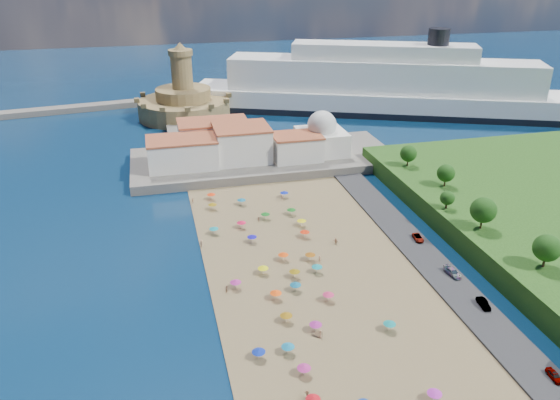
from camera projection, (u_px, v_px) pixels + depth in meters
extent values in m
plane|color=#071938|center=(289.00, 279.00, 123.05)|extent=(700.00, 700.00, 0.00)
cube|color=#59544C|center=(264.00, 159.00, 189.08)|extent=(90.00, 36.00, 3.00)
cube|color=#59544C|center=(191.00, 135.00, 215.40)|extent=(18.00, 70.00, 2.40)
cube|color=silver|center=(182.00, 153.00, 177.03)|extent=(22.00, 14.00, 9.00)
cube|color=silver|center=(242.00, 144.00, 182.68)|extent=(18.00, 16.00, 11.00)
cube|color=silver|center=(297.00, 148.00, 183.64)|extent=(16.00, 12.00, 8.00)
cube|color=silver|center=(213.00, 136.00, 191.77)|extent=(24.00, 14.00, 10.00)
cube|color=silver|center=(321.00, 142.00, 189.32)|extent=(16.00, 16.00, 8.00)
sphere|color=silver|center=(322.00, 125.00, 186.83)|extent=(10.00, 10.00, 10.00)
cylinder|color=silver|center=(322.00, 114.00, 185.25)|extent=(1.20, 1.20, 1.60)
cylinder|color=#97814B|center=(184.00, 108.00, 240.75)|extent=(40.00, 40.00, 8.00)
cylinder|color=#97814B|center=(183.00, 94.00, 238.04)|extent=(24.00, 24.00, 5.00)
cylinder|color=#97814B|center=(182.00, 72.00, 234.09)|extent=(9.00, 9.00, 14.00)
cylinder|color=#97814B|center=(180.00, 53.00, 230.68)|extent=(10.40, 10.40, 2.40)
cone|color=#97814B|center=(180.00, 46.00, 229.55)|extent=(6.00, 6.00, 3.00)
cube|color=black|center=(379.00, 109.00, 249.12)|extent=(168.27, 88.56, 2.76)
cube|color=white|center=(380.00, 101.00, 247.57)|extent=(167.20, 87.81, 10.23)
cube|color=white|center=(382.00, 75.00, 242.60)|extent=(133.93, 70.67, 13.64)
cube|color=white|center=(384.00, 52.00, 238.35)|extent=(79.63, 44.90, 6.82)
cylinder|color=black|center=(439.00, 37.00, 232.41)|extent=(9.09, 9.09, 6.82)
cylinder|color=gray|center=(263.00, 271.00, 123.84)|extent=(0.07, 0.07, 2.00)
cone|color=yellow|center=(263.00, 267.00, 123.46)|extent=(2.50, 2.50, 0.60)
cylinder|color=gray|center=(265.00, 216.00, 149.19)|extent=(0.07, 0.07, 2.00)
cone|color=#12651A|center=(265.00, 213.00, 148.82)|extent=(2.50, 2.50, 0.60)
cylinder|color=gray|center=(214.00, 231.00, 141.38)|extent=(0.07, 0.07, 2.00)
cone|color=#0F828C|center=(214.00, 228.00, 141.00)|extent=(2.50, 2.50, 0.60)
cylinder|color=gray|center=(259.00, 354.00, 98.07)|extent=(0.07, 0.07, 2.00)
cone|color=#0B2397|center=(259.00, 351.00, 97.70)|extent=(2.50, 2.50, 0.60)
cylinder|color=gray|center=(252.00, 239.00, 137.37)|extent=(0.07, 0.07, 2.00)
cone|color=#150DAE|center=(252.00, 236.00, 137.00)|extent=(2.50, 2.50, 0.60)
cylinder|color=gray|center=(236.00, 285.00, 118.60)|extent=(0.07, 0.07, 2.00)
cone|color=#AA2482|center=(236.00, 281.00, 118.23)|extent=(2.50, 2.50, 0.60)
cylinder|color=gray|center=(242.00, 202.00, 157.66)|extent=(0.07, 0.07, 2.00)
cone|color=#0E6087|center=(241.00, 199.00, 157.29)|extent=(2.50, 2.50, 0.60)
cylinder|color=gray|center=(286.00, 318.00, 107.81)|extent=(0.07, 0.07, 2.00)
cone|color=#8C600C|center=(286.00, 314.00, 107.44)|extent=(2.50, 2.50, 0.60)
cylinder|color=gray|center=(305.00, 234.00, 139.75)|extent=(0.07, 0.07, 2.00)
cone|color=red|center=(305.00, 231.00, 139.37)|extent=(2.50, 2.50, 0.60)
cylinder|color=gray|center=(291.00, 212.00, 151.68)|extent=(0.07, 0.07, 2.00)
cone|color=#12651A|center=(291.00, 209.00, 151.31)|extent=(2.50, 2.50, 0.60)
cylinder|color=gray|center=(317.00, 269.00, 124.38)|extent=(0.07, 0.07, 2.00)
cone|color=#0F828B|center=(317.00, 266.00, 124.00)|extent=(2.50, 2.50, 0.60)
cylinder|color=gray|center=(288.00, 349.00, 99.35)|extent=(0.07, 0.07, 2.00)
cone|color=#106F97|center=(288.00, 345.00, 98.97)|extent=(2.50, 2.50, 0.60)
cylinder|color=gray|center=(304.00, 371.00, 94.30)|extent=(0.07, 0.07, 2.00)
cone|color=#AC2578|center=(304.00, 367.00, 93.92)|extent=(2.50, 2.50, 0.60)
cone|color=red|center=(313.00, 398.00, 87.38)|extent=(2.50, 2.50, 0.60)
cylinder|color=gray|center=(310.00, 257.00, 129.33)|extent=(0.07, 0.07, 2.00)
cone|color=#8F4D0D|center=(310.00, 254.00, 128.96)|extent=(2.50, 2.50, 0.60)
cylinder|color=gray|center=(213.00, 207.00, 154.78)|extent=(0.07, 0.07, 2.00)
cone|color=#92710D|center=(212.00, 204.00, 154.40)|extent=(2.50, 2.50, 0.60)
cylinder|color=gray|center=(211.00, 196.00, 161.19)|extent=(0.07, 0.07, 2.00)
cone|color=#F5340A|center=(211.00, 194.00, 160.82)|extent=(2.50, 2.50, 0.60)
cylinder|color=gray|center=(241.00, 225.00, 144.50)|extent=(0.07, 0.07, 2.00)
cone|color=red|center=(241.00, 222.00, 144.13)|extent=(2.50, 2.50, 0.60)
cylinder|color=gray|center=(434.00, 396.00, 88.88)|extent=(0.07, 0.07, 2.00)
cone|color=#B226B1|center=(435.00, 392.00, 88.51)|extent=(2.50, 2.50, 0.60)
cylinder|color=gray|center=(389.00, 326.00, 105.42)|extent=(0.07, 0.07, 2.00)
cone|color=#0D7B7C|center=(390.00, 323.00, 105.04)|extent=(2.50, 2.50, 0.60)
cylinder|color=gray|center=(295.00, 287.00, 117.67)|extent=(0.07, 0.07, 2.00)
cone|color=#0D597D|center=(295.00, 284.00, 117.30)|extent=(2.50, 2.50, 0.60)
cylinder|color=gray|center=(316.00, 327.00, 105.21)|extent=(0.07, 0.07, 2.00)
cone|color=#9E2182|center=(316.00, 323.00, 104.84)|extent=(2.50, 2.50, 0.60)
cylinder|color=gray|center=(284.00, 195.00, 162.38)|extent=(0.07, 0.07, 2.00)
cone|color=#0D20AE|center=(284.00, 192.00, 162.01)|extent=(2.50, 2.50, 0.60)
cylinder|color=gray|center=(276.00, 295.00, 114.88)|extent=(0.07, 0.07, 2.00)
cone|color=#FF4D0B|center=(276.00, 292.00, 114.51)|extent=(2.50, 2.50, 0.60)
cylinder|color=gray|center=(302.00, 223.00, 145.54)|extent=(0.07, 0.07, 2.00)
cone|color=yellow|center=(302.00, 220.00, 145.17)|extent=(2.50, 2.50, 0.60)
cylinder|color=gray|center=(295.00, 274.00, 122.56)|extent=(0.07, 0.07, 2.00)
cone|color=#81650B|center=(295.00, 270.00, 122.19)|extent=(2.50, 2.50, 0.60)
cylinder|color=gray|center=(283.00, 257.00, 129.30)|extent=(0.07, 0.07, 2.00)
cone|color=#F3470A|center=(283.00, 254.00, 128.93)|extent=(2.50, 2.50, 0.60)
cylinder|color=gray|center=(328.00, 297.00, 114.32)|extent=(0.07, 0.07, 2.00)
cone|color=#BC2856|center=(328.00, 294.00, 113.95)|extent=(2.50, 2.50, 0.60)
imported|color=tan|center=(193.00, 201.00, 158.78)|extent=(1.03, 0.85, 1.64)
imported|color=tan|center=(282.00, 197.00, 160.67)|extent=(1.16, 1.40, 1.89)
imported|color=tan|center=(320.00, 334.00, 103.52)|extent=(0.73, 0.96, 1.76)
imported|color=tan|center=(336.00, 241.00, 136.70)|extent=(1.61, 1.21, 1.69)
imported|color=tan|center=(320.00, 259.00, 128.85)|extent=(0.74, 0.63, 1.72)
imported|color=tan|center=(258.00, 219.00, 147.86)|extent=(0.94, 0.85, 1.56)
imported|color=tan|center=(307.00, 395.00, 89.40)|extent=(0.86, 1.68, 1.73)
imported|color=tan|center=(201.00, 243.00, 135.60)|extent=(1.25, 1.33, 1.80)
imported|color=tan|center=(227.00, 289.00, 117.23)|extent=(1.05, 1.11, 1.81)
imported|color=gray|center=(453.00, 272.00, 122.89)|extent=(2.68, 5.18, 1.44)
imported|color=gray|center=(483.00, 303.00, 112.03)|extent=(1.97, 4.43, 1.41)
imported|color=gray|center=(554.00, 375.00, 93.12)|extent=(1.85, 3.85, 1.27)
imported|color=gray|center=(418.00, 238.00, 137.92)|extent=(2.70, 4.75, 1.25)
cylinder|color=#382314|center=(544.00, 260.00, 115.70)|extent=(0.50, 0.50, 3.28)
sphere|color=#14380F|center=(547.00, 248.00, 114.47)|extent=(5.90, 5.90, 5.90)
cylinder|color=#382314|center=(481.00, 222.00, 131.83)|extent=(0.50, 0.50, 3.49)
sphere|color=#14380F|center=(483.00, 210.00, 130.52)|extent=(6.27, 6.27, 6.27)
cylinder|color=#382314|center=(446.00, 204.00, 142.37)|extent=(0.50, 0.50, 2.12)
sphere|color=#14380F|center=(447.00, 198.00, 141.57)|extent=(3.82, 3.82, 3.82)
cylinder|color=#382314|center=(445.00, 181.00, 155.77)|extent=(0.50, 0.50, 2.85)
sphere|color=#14380F|center=(446.00, 173.00, 154.70)|extent=(5.13, 5.13, 5.13)
cylinder|color=#382314|center=(408.00, 161.00, 170.48)|extent=(0.50, 0.50, 2.90)
sphere|color=#14380F|center=(408.00, 153.00, 169.40)|extent=(5.22, 5.22, 5.22)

